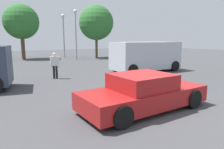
{
  "coord_description": "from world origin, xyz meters",
  "views": [
    {
      "loc": [
        -4.69,
        -5.0,
        2.35
      ],
      "look_at": [
        -0.23,
        2.04,
        0.9
      ],
      "focal_mm": 32.85,
      "sensor_mm": 36.0,
      "label": 1
    }
  ],
  "objects_px": {
    "dog": "(163,82)",
    "pedestrian": "(55,63)",
    "light_post_mid": "(63,28)",
    "sedan_foreground": "(143,93)",
    "light_post_far": "(76,25)",
    "van_white": "(146,56)"
  },
  "relations": [
    {
      "from": "sedan_foreground",
      "to": "dog",
      "type": "distance_m",
      "value": 3.47
    },
    {
      "from": "van_white",
      "to": "light_post_mid",
      "type": "height_order",
      "value": "light_post_mid"
    },
    {
      "from": "dog",
      "to": "light_post_mid",
      "type": "distance_m",
      "value": 19.47
    },
    {
      "from": "van_white",
      "to": "light_post_far",
      "type": "xyz_separation_m",
      "value": [
        -0.81,
        10.96,
        2.72
      ]
    },
    {
      "from": "sedan_foreground",
      "to": "dog",
      "type": "xyz_separation_m",
      "value": [
        2.89,
        1.89,
        -0.29
      ]
    },
    {
      "from": "sedan_foreground",
      "to": "dog",
      "type": "bearing_deg",
      "value": 32.34
    },
    {
      "from": "light_post_far",
      "to": "light_post_mid",
      "type": "bearing_deg",
      "value": 91.3
    },
    {
      "from": "pedestrian",
      "to": "light_post_far",
      "type": "distance_m",
      "value": 11.97
    },
    {
      "from": "sedan_foreground",
      "to": "van_white",
      "type": "xyz_separation_m",
      "value": [
        5.58,
        6.17,
        0.59
      ]
    },
    {
      "from": "sedan_foreground",
      "to": "pedestrian",
      "type": "bearing_deg",
      "value": 95.99
    },
    {
      "from": "light_post_mid",
      "to": "light_post_far",
      "type": "relative_size",
      "value": 0.98
    },
    {
      "from": "van_white",
      "to": "light_post_mid",
      "type": "bearing_deg",
      "value": -85.15
    },
    {
      "from": "van_white",
      "to": "light_post_far",
      "type": "height_order",
      "value": "light_post_far"
    },
    {
      "from": "dog",
      "to": "light_post_mid",
      "type": "relative_size",
      "value": 0.13
    },
    {
      "from": "light_post_far",
      "to": "dog",
      "type": "bearing_deg",
      "value": -97.01
    },
    {
      "from": "pedestrian",
      "to": "light_post_mid",
      "type": "distance_m",
      "value": 15.29
    },
    {
      "from": "pedestrian",
      "to": "light_post_mid",
      "type": "xyz_separation_m",
      "value": [
        5.52,
        13.97,
        2.88
      ]
    },
    {
      "from": "dog",
      "to": "light_post_far",
      "type": "distance_m",
      "value": 15.78
    },
    {
      "from": "dog",
      "to": "van_white",
      "type": "height_order",
      "value": "van_white"
    },
    {
      "from": "dog",
      "to": "pedestrian",
      "type": "bearing_deg",
      "value": 34.08
    },
    {
      "from": "pedestrian",
      "to": "van_white",
      "type": "bearing_deg",
      "value": -57.92
    },
    {
      "from": "dog",
      "to": "pedestrian",
      "type": "distance_m",
      "value": 6.34
    }
  ]
}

